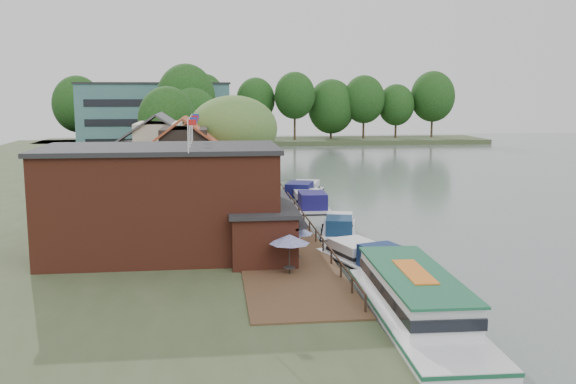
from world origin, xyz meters
name	(u,v)px	position (x,y,z in m)	size (l,w,h in m)	color
ground	(391,258)	(0.00, 0.00, 0.00)	(260.00, 260.00, 0.00)	slate
land_bank	(66,187)	(-30.00, 35.00, 0.50)	(50.00, 140.00, 1.00)	#384728
quay_deck	(268,219)	(-8.00, 10.00, 1.05)	(6.00, 50.00, 0.10)	#47301E
quay_rail	(298,212)	(-5.30, 10.50, 1.50)	(0.20, 49.00, 1.00)	black
pub	(192,200)	(-14.00, -1.00, 4.65)	(20.00, 11.00, 7.30)	maroon
hotel_block	(156,118)	(-22.00, 70.00, 7.15)	(25.40, 12.40, 12.30)	#38666B
cottage_a	(185,165)	(-15.00, 14.00, 5.25)	(8.60, 7.60, 8.50)	black
cottage_b	(160,155)	(-18.00, 24.00, 5.25)	(9.60, 8.60, 8.50)	beige
cottage_c	(200,147)	(-14.00, 33.00, 5.25)	(7.60, 7.60, 8.50)	black
willow	(234,149)	(-10.50, 19.00, 6.21)	(8.60, 8.60, 10.43)	#476B2D
umbrella_0	(289,254)	(-8.18, -6.90, 2.29)	(2.42, 2.42, 2.38)	navy
umbrella_1	(295,244)	(-7.50, -4.33, 2.29)	(2.27, 2.27, 2.38)	#1B2D98
umbrella_2	(283,235)	(-8.00, -1.77, 2.29)	(2.35, 2.35, 2.38)	navy
umbrella_3	(282,223)	(-7.62, 1.93, 2.29)	(2.18, 2.18, 2.38)	navy
umbrella_4	(280,217)	(-7.54, 4.36, 2.29)	(2.06, 2.06, 2.38)	navy
cruiser_0	(368,260)	(-2.92, -4.98, 1.25)	(3.31, 10.22, 2.49)	silver
cruiser_1	(339,227)	(-2.65, 5.65, 1.10)	(2.96, 9.18, 2.20)	silver
cruiser_2	(310,203)	(-3.47, 15.84, 1.31)	(3.47, 10.71, 2.63)	silver
cruiser_3	(303,192)	(-3.21, 22.15, 1.33)	(3.50, 10.80, 2.65)	silver
tour_boat	(418,306)	(-2.95, -14.87, 1.59)	(4.09, 14.52, 3.17)	silver
swan	(371,315)	(-4.50, -12.08, 0.22)	(0.44, 0.44, 0.44)	white
bank_tree_0	(167,130)	(-18.30, 41.78, 6.73)	(7.58, 7.58, 11.46)	#143811
bank_tree_1	(193,127)	(-15.25, 50.75, 6.66)	(7.78, 7.78, 11.32)	#143811
bank_tree_2	(186,113)	(-16.34, 56.80, 8.49)	(8.91, 8.91, 14.97)	#143811
bank_tree_3	(192,119)	(-16.05, 77.49, 6.77)	(6.76, 6.76, 11.54)	#143811
bank_tree_4	(205,112)	(-13.84, 85.25, 7.67)	(6.73, 6.73, 13.34)	#143811
bank_tree_5	(198,111)	(-15.39, 95.44, 7.66)	(8.97, 8.97, 13.32)	#143811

